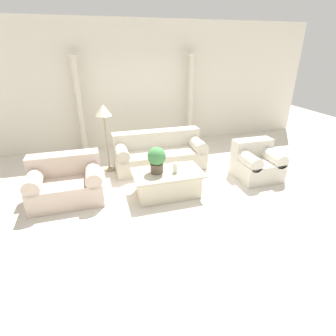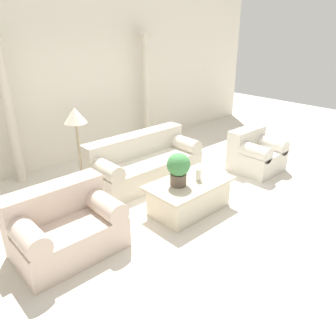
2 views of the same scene
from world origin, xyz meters
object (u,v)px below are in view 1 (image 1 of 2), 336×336
(loveseat, at_px, (66,182))
(armchair, at_px, (256,162))
(sofa_long, at_px, (159,153))
(potted_plant, at_px, (157,159))
(floor_lamp, at_px, (104,116))
(coffee_table, at_px, (168,183))

(loveseat, distance_m, armchair, 3.81)
(sofa_long, bearing_deg, loveseat, -155.02)
(sofa_long, xyz_separation_m, potted_plant, (-0.37, -1.24, 0.41))
(armchair, bearing_deg, floor_lamp, 157.57)
(potted_plant, bearing_deg, coffee_table, -11.45)
(potted_plant, distance_m, armchair, 2.24)
(loveseat, relative_size, floor_lamp, 0.84)
(potted_plant, bearing_deg, armchair, 3.83)
(sofa_long, xyz_separation_m, coffee_table, (-0.17, -1.28, -0.09))
(loveseat, xyz_separation_m, floor_lamp, (0.83, 1.05, 0.90))
(sofa_long, relative_size, loveseat, 1.62)
(loveseat, height_order, floor_lamp, floor_lamp)
(sofa_long, bearing_deg, floor_lamp, 173.42)
(sofa_long, height_order, floor_lamp, floor_lamp)
(coffee_table, height_order, potted_plant, potted_plant)
(sofa_long, relative_size, coffee_table, 1.59)
(floor_lamp, relative_size, armchair, 1.73)
(sofa_long, height_order, potted_plant, potted_plant)
(coffee_table, distance_m, floor_lamp, 1.98)
(sofa_long, bearing_deg, coffee_table, -97.75)
(potted_plant, bearing_deg, floor_lamp, 119.40)
(sofa_long, xyz_separation_m, floor_lamp, (-1.14, 0.13, 0.91))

